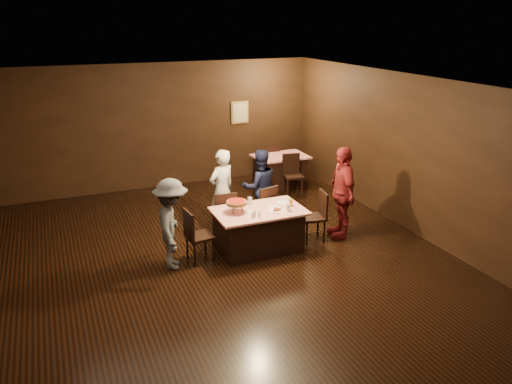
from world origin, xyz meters
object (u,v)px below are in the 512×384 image
Objects in this scene: diner_white_jacket at (222,190)px; chair_far_right at (263,208)px; glass_front_right at (288,207)px; chair_back_far at (270,161)px; glass_amber at (291,203)px; main_table at (259,230)px; chair_end_left at (200,235)px; plate_empty at (283,203)px; chair_end_right at (313,216)px; back_table at (280,171)px; diner_red_shirt at (342,192)px; chair_far_left at (224,214)px; pizza_stand at (237,203)px; diner_navy_hoodie at (260,187)px; diner_grey_knit at (172,224)px; chair_back_near at (293,175)px; glass_back at (250,201)px.

chair_far_right is at bearing 128.52° from diner_white_jacket.
chair_back_far is at bearing 69.81° from glass_front_right.
diner_white_jacket is 1.49m from glass_amber.
glass_front_right reaches higher than main_table.
chair_end_left is 3.80× the size of plate_empty.
chair_end_right is at bearing -0.00° from main_table.
chair_end_right is 6.79× the size of glass_amber.
diner_red_shirt is (-0.23, -3.17, 0.49)m from back_table.
chair_far_left is 0.54× the size of diner_red_shirt.
pizza_stand is (-2.09, 0.08, 0.07)m from diner_red_shirt.
back_table is at bearing 66.60° from glass_front_right.
diner_navy_hoodie is 2.42m from diner_grey_knit.
diner_red_shirt reaches higher than chair_back_near.
glass_back is (0.24, -0.84, 0.03)m from diner_white_jacket.
chair_far_right is 1.07m from glass_front_right.
chair_back_far is (0.00, 1.30, 0.00)m from chair_back_near.
diner_navy_hoodie is at bearing -119.93° from chair_far_right.
main_table is 11.43× the size of glass_back.
glass_front_right is at bearing -126.87° from glass_amber.
glass_back is (-0.60, 0.15, 0.06)m from plate_empty.
diner_red_shirt is (0.59, -0.03, 0.40)m from chair_end_right.
diner_red_shirt reaches higher than diner_navy_hoodie.
diner_white_jacket is 6.50× the size of plate_empty.
diner_navy_hoodie is (-1.40, -1.27, 0.29)m from chair_back_near.
chair_end_left is (-3.02, -3.14, 0.09)m from back_table.
chair_far_right is at bearing -69.71° from chair_end_left.
plate_empty is 0.22m from glass_amber.
chair_back_far is at bearing 99.59° from chair_back_near.
plate_empty is (0.84, -0.99, -0.03)m from diner_white_jacket.
chair_back_near is 6.79× the size of glass_amber.
diner_red_shirt is 1.09m from glass_amber.
chair_back_near is at bearing -132.97° from diner_navy_hoodie.
diner_grey_knit is at bearing 38.93° from chair_far_left.
chair_back_near is at bearing 51.85° from main_table.
chair_end_left is at bearing 178.32° from glass_amber.
chair_end_right is 1.83m from diner_white_jacket.
diner_white_jacket reaches higher than chair_end_left.
chair_back_far is (0.82, 3.74, 0.00)m from chair_end_right.
glass_back is at bearing 63.23° from chair_back_far.
chair_far_left is 2.26m from diner_red_shirt.
chair_far_right is at bearing 78.91° from diner_navy_hoodie.
back_table is 4.74m from diner_grey_knit.
glass_front_right is at bearing -19.44° from pizza_stand.
chair_back_far is (3.02, 3.74, 0.00)m from chair_end_left.
main_table is at bearing -96.27° from chair_end_left.
main_table is 0.70m from pizza_stand.
glass_front_right is at bearing -59.42° from chair_end_right.
diner_red_shirt is at bearing 127.42° from diner_white_jacket.
chair_end_right is at bearing 118.97° from chair_far_right.
chair_far_right is at bearing -53.01° from diner_grey_knit.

